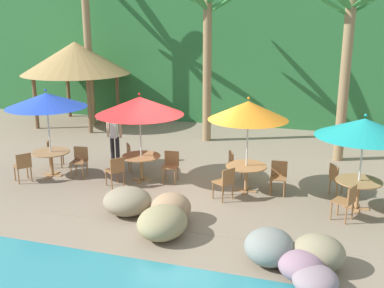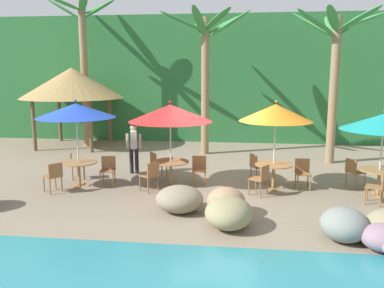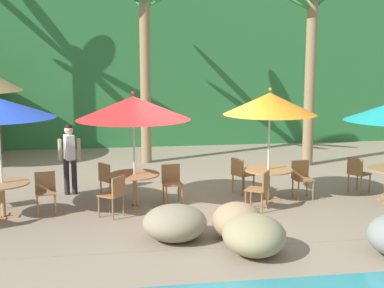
{
  "view_description": "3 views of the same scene",
  "coord_description": "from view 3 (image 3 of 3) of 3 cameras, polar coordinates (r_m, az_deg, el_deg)",
  "views": [
    {
      "loc": [
        3.82,
        -11.42,
        4.59
      ],
      "look_at": [
        0.16,
        0.33,
        1.16
      ],
      "focal_mm": 43.24,
      "sensor_mm": 36.0,
      "label": 1
    },
    {
      "loc": [
        0.75,
        -11.46,
        3.41
      ],
      "look_at": [
        -0.68,
        0.26,
        1.26
      ],
      "focal_mm": 37.87,
      "sensor_mm": 36.0,
      "label": 2
    },
    {
      "loc": [
        -1.79,
        -11.27,
        3.32
      ],
      "look_at": [
        -0.05,
        0.1,
        1.38
      ],
      "focal_mm": 49.91,
      "sensor_mm": 36.0,
      "label": 3
    }
  ],
  "objects": [
    {
      "name": "chair_orange_seaward",
      "position": [
        12.69,
        11.64,
        -3.41
      ],
      "size": [
        0.44,
        0.44,
        0.87
      ],
      "color": "olive",
      "rests_on": "ground"
    },
    {
      "name": "waiter_in_white",
      "position": [
        12.96,
        -12.95,
        -1.05
      ],
      "size": [
        0.52,
        0.38,
        1.7
      ],
      "color": "#232328",
      "rests_on": "ground"
    },
    {
      "name": "terrace_deck",
      "position": [
        11.88,
        0.3,
        -6.64
      ],
      "size": [
        18.0,
        5.2,
        0.01
      ],
      "color": "gray",
      "rests_on": "ground"
    },
    {
      "name": "chair_red_inland",
      "position": [
        12.39,
        -8.93,
        -3.64
      ],
      "size": [
        0.59,
        0.59,
        0.87
      ],
      "color": "olive",
      "rests_on": "ground"
    },
    {
      "name": "dining_table_orange",
      "position": [
        12.29,
        8.14,
        -3.25
      ],
      "size": [
        1.1,
        1.1,
        0.74
      ],
      "color": "#A37547",
      "rests_on": "ground"
    },
    {
      "name": "umbrella_red",
      "position": [
        11.5,
        -6.29,
        3.85
      ],
      "size": [
        2.46,
        2.46,
        2.55
      ],
      "color": "silver",
      "rests_on": "ground"
    },
    {
      "name": "chair_blue_seaward",
      "position": [
        11.66,
        -15.38,
        -4.7
      ],
      "size": [
        0.48,
        0.48,
        0.87
      ],
      "color": "olive",
      "rests_on": "ground"
    },
    {
      "name": "foliage_backdrop",
      "position": [
        20.35,
        -3.72,
        8.66
      ],
      "size": [
        28.0,
        2.4,
        6.0
      ],
      "color": "#286633",
      "rests_on": "ground"
    },
    {
      "name": "chair_orange_left",
      "position": [
        11.49,
        7.35,
        -4.64
      ],
      "size": [
        0.59,
        0.59,
        0.87
      ],
      "color": "olive",
      "rests_on": "ground"
    },
    {
      "name": "chair_red_left",
      "position": [
        11.07,
        -8.29,
        -5.22
      ],
      "size": [
        0.6,
        0.59,
        0.87
      ],
      "color": "olive",
      "rests_on": "ground"
    },
    {
      "name": "dining_table_blue",
      "position": [
        11.57,
        -19.61,
        -4.52
      ],
      "size": [
        1.1,
        1.1,
        0.74
      ],
      "color": "#A37547",
      "rests_on": "ground"
    },
    {
      "name": "rock_seawall",
      "position": [
        9.1,
        1.99,
        -9.69
      ],
      "size": [
        15.75,
        2.99,
        0.74
      ],
      "color": "gray",
      "rests_on": "ground"
    },
    {
      "name": "palm_tree_second",
      "position": [
        16.33,
        -5.06,
        11.99
      ],
      "size": [
        3.59,
        3.58,
        5.76
      ],
      "color": "olive",
      "rests_on": "ground"
    },
    {
      "name": "ground_plane",
      "position": [
        11.88,
        0.3,
        -6.65
      ],
      "size": [
        120.0,
        120.0,
        0.0
      ],
      "primitive_type": "plane",
      "color": "gray"
    },
    {
      "name": "chair_red_seaward",
      "position": [
        12.01,
        -2.17,
        -3.95
      ],
      "size": [
        0.46,
        0.46,
        0.87
      ],
      "color": "olive",
      "rests_on": "ground"
    },
    {
      "name": "palm_tree_third",
      "position": [
        16.28,
        12.67,
        11.29
      ],
      "size": [
        3.36,
        3.35,
        5.56
      ],
      "color": "olive",
      "rests_on": "ground"
    },
    {
      "name": "umbrella_orange",
      "position": [
        12.03,
        8.33,
        4.28
      ],
      "size": [
        2.09,
        2.09,
        2.59
      ],
      "color": "silver",
      "rests_on": "ground"
    },
    {
      "name": "dining_table_red",
      "position": [
        11.76,
        -6.15,
        -3.78
      ],
      "size": [
        1.1,
        1.1,
        0.74
      ],
      "color": "#A37547",
      "rests_on": "ground"
    },
    {
      "name": "chair_orange_inland",
      "position": [
        12.86,
        5.21,
        -3.07
      ],
      "size": [
        0.57,
        0.57,
        0.87
      ],
      "color": "olive",
      "rests_on": "ground"
    },
    {
      "name": "chair_teal_inland",
      "position": [
        13.47,
        17.25,
        -2.89
      ],
      "size": [
        0.58,
        0.58,
        0.87
      ],
      "color": "olive",
      "rests_on": "ground"
    }
  ]
}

